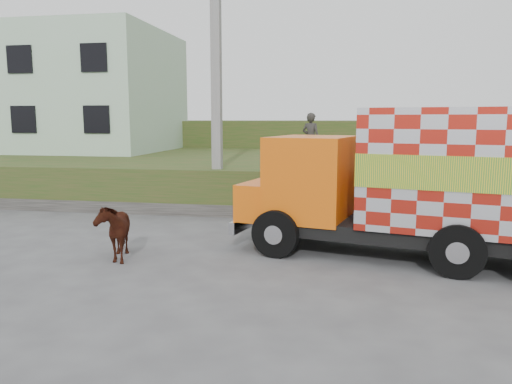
% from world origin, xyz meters
% --- Properties ---
extents(ground, '(120.00, 120.00, 0.00)m').
position_xyz_m(ground, '(0.00, 0.00, 0.00)').
color(ground, '#474749').
rests_on(ground, ground).
extents(embankment, '(40.00, 12.00, 1.50)m').
position_xyz_m(embankment, '(0.00, 10.00, 0.75)').
color(embankment, '#274A18').
rests_on(embankment, ground).
extents(embankment_far, '(40.00, 12.00, 3.00)m').
position_xyz_m(embankment_far, '(0.00, 22.00, 1.50)').
color(embankment_far, '#274A18').
rests_on(embankment_far, ground).
extents(retaining_strip, '(16.00, 0.50, 0.40)m').
position_xyz_m(retaining_strip, '(-2.00, 4.20, 0.20)').
color(retaining_strip, '#595651').
rests_on(retaining_strip, ground).
extents(building, '(10.00, 8.00, 6.00)m').
position_xyz_m(building, '(-11.00, 13.00, 4.50)').
color(building, '#ABC8AF').
rests_on(building, embankment).
extents(utility_pole, '(1.20, 0.30, 8.00)m').
position_xyz_m(utility_pole, '(-1.00, 4.60, 4.08)').
color(utility_pole, gray).
rests_on(utility_pole, ground).
extents(cargo_truck, '(7.86, 4.02, 3.35)m').
position_xyz_m(cargo_truck, '(4.83, 0.20, 1.73)').
color(cargo_truck, black).
rests_on(cargo_truck, ground).
extents(cow, '(1.24, 1.71, 1.31)m').
position_xyz_m(cow, '(-1.96, -1.00, 0.66)').
color(cow, '#381A0E').
rests_on(cow, ground).
extents(pedestrian, '(0.79, 0.67, 1.84)m').
position_xyz_m(pedestrian, '(1.91, 6.62, 2.42)').
color(pedestrian, '#2C2A27').
rests_on(pedestrian, embankment).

